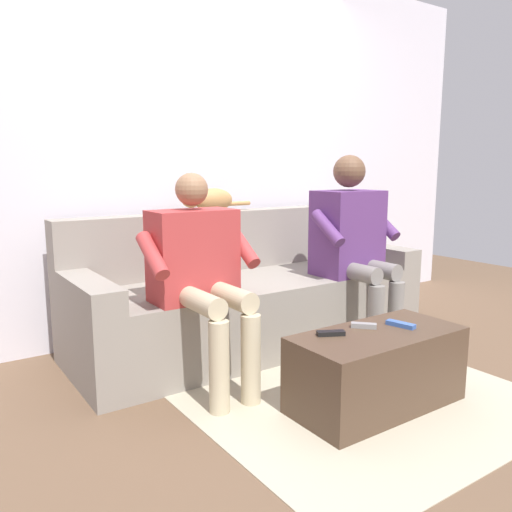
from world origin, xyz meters
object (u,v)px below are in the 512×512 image
object	(u,v)px
coffee_table	(377,369)
remote_black	(331,333)
remote_gray	(364,326)
couch	(248,298)
person_left_seated	(353,237)
person_right_seated	(200,267)
cat_on_backrest	(208,199)
remote_blue	(401,324)

from	to	relation	value
coffee_table	remote_black	size ratio (longest dim) A/B	6.56
remote_gray	remote_black	xyz separation A→B (m)	(0.21, -0.01, -0.00)
couch	remote_black	bearing A→B (deg)	78.07
coffee_table	person_left_seated	world-z (taller)	person_left_seated
remote_gray	person_right_seated	bearing A→B (deg)	179.16
cat_on_backrest	remote_blue	distance (m)	1.56
person_right_seated	remote_blue	bearing A→B (deg)	135.84
coffee_table	remote_blue	world-z (taller)	remote_blue
coffee_table	person_right_seated	bearing A→B (deg)	-50.98
person_left_seated	couch	bearing A→B (deg)	-32.60
remote_black	coffee_table	bearing A→B (deg)	-175.60
person_left_seated	cat_on_backrest	xyz separation A→B (m)	(0.71, -0.66, 0.24)
cat_on_backrest	remote_gray	xyz separation A→B (m)	(-0.12, 1.34, -0.56)
couch	cat_on_backrest	size ratio (longest dim) A/B	4.40
couch	cat_on_backrest	xyz separation A→B (m)	(0.13, -0.29, 0.65)
couch	remote_black	world-z (taller)	couch
coffee_table	person_right_seated	distance (m)	1.03
coffee_table	person_right_seated	size ratio (longest dim) A/B	0.76
person_left_seated	remote_gray	xyz separation A→B (m)	(0.59, 0.68, -0.32)
person_right_seated	remote_gray	size ratio (longest dim) A/B	9.19
person_left_seated	cat_on_backrest	world-z (taller)	person_left_seated
person_left_seated	remote_gray	world-z (taller)	person_left_seated
remote_black	remote_gray	bearing A→B (deg)	-154.44
coffee_table	couch	bearing A→B (deg)	-90.00
couch	remote_black	size ratio (longest dim) A/B	17.63
remote_gray	remote_blue	world-z (taller)	remote_gray
coffee_table	remote_blue	bearing A→B (deg)	179.48
cat_on_backrest	remote_gray	bearing A→B (deg)	95.29
couch	person_right_seated	xyz separation A→B (m)	(0.58, 0.43, 0.34)
remote_blue	person_left_seated	bearing A→B (deg)	-41.68
couch	coffee_table	distance (m)	1.15
couch	remote_gray	size ratio (longest dim) A/B	18.89
coffee_table	remote_gray	xyz separation A→B (m)	(0.01, -0.09, 0.20)
coffee_table	person_right_seated	world-z (taller)	person_right_seated
cat_on_backrest	remote_blue	size ratio (longest dim) A/B	3.65
remote_black	remote_blue	world-z (taller)	same
person_left_seated	remote_black	world-z (taller)	person_left_seated
remote_gray	cat_on_backrest	bearing A→B (deg)	142.20
remote_gray	remote_blue	xyz separation A→B (m)	(-0.17, 0.09, -0.00)
couch	remote_blue	world-z (taller)	couch
cat_on_backrest	remote_gray	size ratio (longest dim) A/B	4.29
couch	remote_blue	bearing A→B (deg)	97.90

